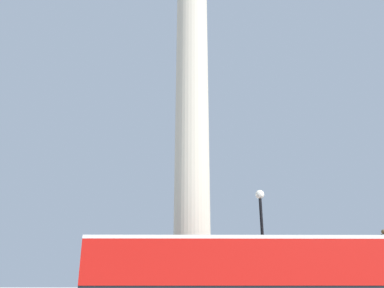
% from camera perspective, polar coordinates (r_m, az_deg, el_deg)
% --- Properties ---
extents(monument_column, '(5.02, 5.02, 26.97)m').
position_cam_1_polar(monument_column, '(21.67, -0.00, 0.99)').
color(monument_column, '#BCB29E').
rests_on(monument_column, ground_plane).
extents(street_lamp, '(0.42, 0.42, 6.79)m').
position_cam_1_polar(street_lamp, '(17.85, 10.87, -16.49)').
color(street_lamp, black).
rests_on(street_lamp, ground_plane).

